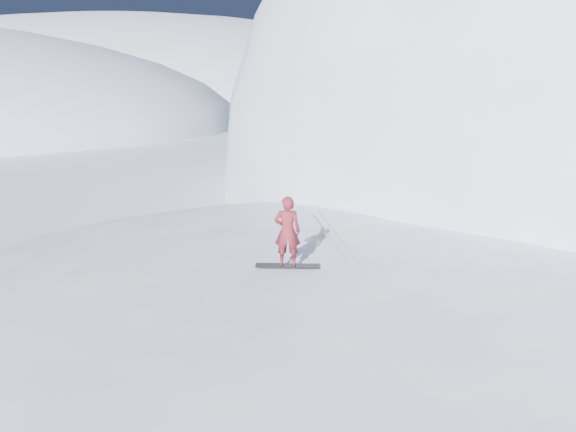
% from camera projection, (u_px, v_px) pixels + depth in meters
% --- Properties ---
extents(ground, '(400.00, 400.00, 0.00)m').
position_uv_depth(ground, '(422.00, 391.00, 13.37)').
color(ground, white).
rests_on(ground, ground).
extents(near_ridge, '(36.00, 28.00, 4.80)m').
position_uv_depth(near_ridge, '(434.00, 334.00, 16.25)').
color(near_ridge, white).
rests_on(near_ridge, ground).
extents(peak_shoulder, '(28.00, 24.00, 18.00)m').
position_uv_depth(peak_shoulder, '(521.00, 200.00, 32.53)').
color(peak_shoulder, white).
rests_on(peak_shoulder, ground).
extents(far_ridge_c, '(140.00, 90.00, 36.00)m').
position_uv_depth(far_ridge_c, '(125.00, 102.00, 120.24)').
color(far_ridge_c, white).
rests_on(far_ridge_c, ground).
extents(wind_bumps, '(16.00, 14.40, 1.00)m').
position_uv_depth(wind_bumps, '(385.00, 348.00, 15.43)').
color(wind_bumps, white).
rests_on(wind_bumps, ground).
extents(snowboard, '(1.70, 0.36, 0.03)m').
position_uv_depth(snowboard, '(287.00, 266.00, 14.78)').
color(snowboard, black).
rests_on(snowboard, near_ridge).
extents(snowboarder, '(0.69, 0.46, 1.86)m').
position_uv_depth(snowboarder, '(287.00, 231.00, 14.53)').
color(snowboarder, maroon).
rests_on(snowboarder, snowboard).
extents(board_tracks, '(1.36, 5.93, 0.04)m').
position_uv_depth(board_tracks, '(331.00, 233.00, 17.60)').
color(board_tracks, silver).
rests_on(board_tracks, ground).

